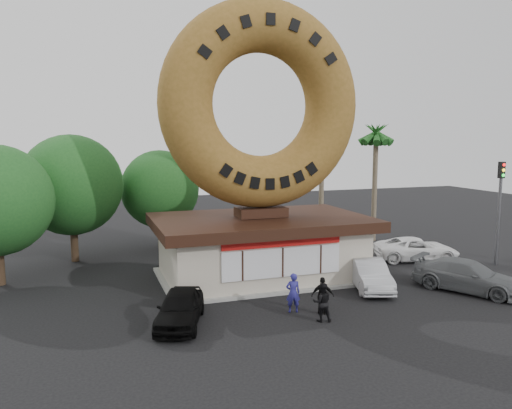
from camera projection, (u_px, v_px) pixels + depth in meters
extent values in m
plane|color=black|center=(308.00, 314.00, 21.18)|extent=(90.00, 90.00, 0.00)
cube|color=beige|center=(261.00, 250.00, 26.60)|extent=(10.00, 6.00, 3.00)
cube|color=#999993|center=(261.00, 276.00, 26.79)|extent=(10.60, 6.60, 0.15)
cube|color=#3F3F3F|center=(261.00, 221.00, 26.40)|extent=(10.00, 6.00, 0.10)
cube|color=black|center=(261.00, 222.00, 26.40)|extent=(11.20, 7.20, 0.55)
cube|color=silver|center=(282.00, 262.00, 23.74)|extent=(6.00, 0.12, 1.40)
cube|color=#B3110F|center=(283.00, 242.00, 23.58)|extent=(6.00, 0.10, 0.45)
cube|color=black|center=(261.00, 212.00, 26.33)|extent=(2.60, 1.40, 0.50)
torus|color=olive|center=(261.00, 105.00, 25.59)|extent=(10.62, 2.71, 10.62)
cylinder|color=#473321|center=(74.00, 234.00, 30.08)|extent=(0.44, 0.44, 3.30)
sphere|color=#1C4E1E|center=(72.00, 185.00, 29.69)|extent=(6.00, 6.00, 6.00)
cylinder|color=#473321|center=(161.00, 227.00, 33.76)|extent=(0.44, 0.44, 2.86)
sphere|color=#1C4E1E|center=(160.00, 189.00, 33.41)|extent=(5.20, 5.20, 5.20)
cylinder|color=#726651|center=(322.00, 179.00, 36.12)|extent=(0.36, 0.36, 9.00)
cylinder|color=#726651|center=(375.00, 186.00, 35.90)|extent=(0.36, 0.36, 8.00)
cylinder|color=#59595E|center=(187.00, 187.00, 35.00)|extent=(0.18, 0.18, 8.00)
cylinder|color=#59595E|center=(198.00, 131.00, 34.77)|extent=(1.80, 0.12, 0.12)
cube|color=#59595E|center=(211.00, 132.00, 35.07)|extent=(0.45, 0.20, 0.12)
cylinder|color=#59595E|center=(499.00, 215.00, 29.03)|extent=(0.18, 0.18, 6.00)
cube|color=black|center=(502.00, 170.00, 28.69)|extent=(0.30, 0.28, 0.95)
sphere|color=red|center=(504.00, 165.00, 28.51)|extent=(0.18, 0.18, 0.18)
sphere|color=yellow|center=(504.00, 170.00, 28.55)|extent=(0.18, 0.18, 0.18)
sphere|color=green|center=(503.00, 175.00, 28.59)|extent=(0.18, 0.18, 0.18)
imported|color=navy|center=(293.00, 293.00, 21.32)|extent=(0.69, 0.52, 1.71)
imported|color=black|center=(322.00, 302.00, 20.27)|extent=(0.92, 0.80, 1.61)
imported|color=black|center=(323.00, 296.00, 21.10)|extent=(1.02, 0.75, 1.60)
imported|color=black|center=(180.00, 308.00, 19.90)|extent=(2.92, 4.42, 1.40)
imported|color=#AFB0B4|center=(369.00, 275.00, 24.70)|extent=(2.73, 4.57, 1.42)
imported|color=slate|center=(468.00, 276.00, 24.28)|extent=(4.49, 5.54, 1.51)
imported|color=white|center=(416.00, 249.00, 30.44)|extent=(5.45, 3.60, 1.39)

